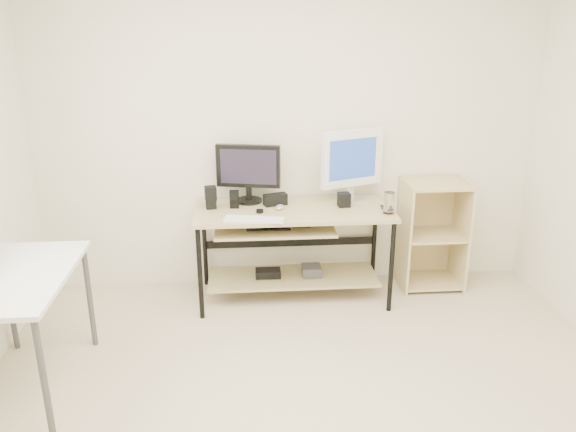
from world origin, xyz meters
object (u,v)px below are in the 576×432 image
at_px(side_table, 16,287).
at_px(desk, 290,234).
at_px(audio_controller, 234,199).
at_px(white_imac, 352,160).
at_px(black_monitor, 248,170).
at_px(shelf_unit, 431,233).

bearing_deg(side_table, desk, 32.65).
height_order(side_table, audio_controller, audio_controller).
height_order(side_table, white_imac, white_imac).
relative_size(black_monitor, white_imac, 0.89).
bearing_deg(white_imac, side_table, -171.87).
distance_m(desk, white_imac, 0.75).
height_order(desk, black_monitor, black_monitor).
distance_m(desk, audio_controller, 0.51).
distance_m(desk, side_table, 1.97).
bearing_deg(side_table, shelf_unit, 23.33).
relative_size(side_table, shelf_unit, 1.11).
bearing_deg(shelf_unit, black_monitor, 179.10).
relative_size(shelf_unit, white_imac, 1.60).
relative_size(shelf_unit, black_monitor, 1.80).
height_order(desk, white_imac, white_imac).
bearing_deg(black_monitor, audio_controller, -116.54).
bearing_deg(black_monitor, desk, -18.78).
bearing_deg(side_table, audio_controller, 41.85).
height_order(black_monitor, audio_controller, black_monitor).
xyz_separation_m(black_monitor, white_imac, (0.81, -0.02, 0.06)).
distance_m(white_imac, audio_controller, 0.96).
bearing_deg(audio_controller, side_table, -133.70).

